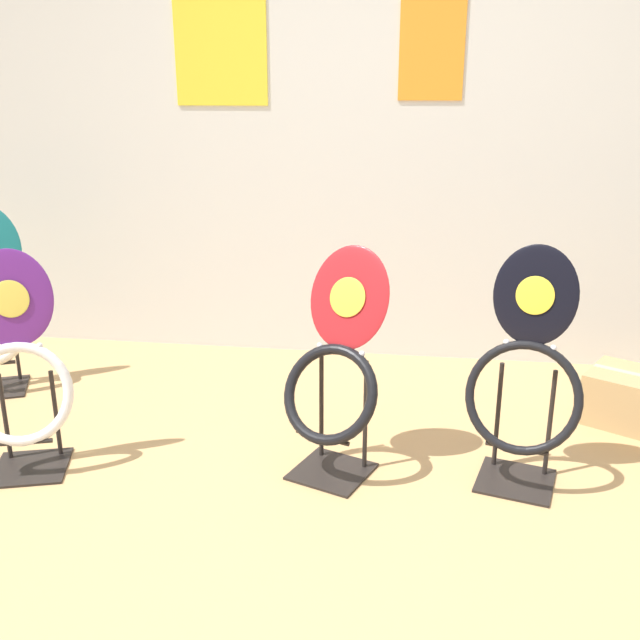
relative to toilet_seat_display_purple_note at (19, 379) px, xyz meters
The scene contains 5 objects.
ground_plane 1.42m from the toilet_seat_display_purple_note, 22.42° to the right, with size 14.00×14.00×0.00m, color tan.
wall_back 2.17m from the toilet_seat_display_purple_note, 50.19° to the left, with size 8.00×0.07×2.60m.
toilet_seat_display_purple_note is the anchor object (origin of this frame).
toilet_seat_display_jazz_black 1.91m from the toilet_seat_display_purple_note, ahead, with size 0.45×0.34×0.91m.
toilet_seat_display_crimson_swirl 1.21m from the toilet_seat_display_purple_note, ahead, with size 0.46×0.45×0.88m.
Camera 1 is at (0.23, -1.80, 1.45)m, focal length 40.00 mm.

